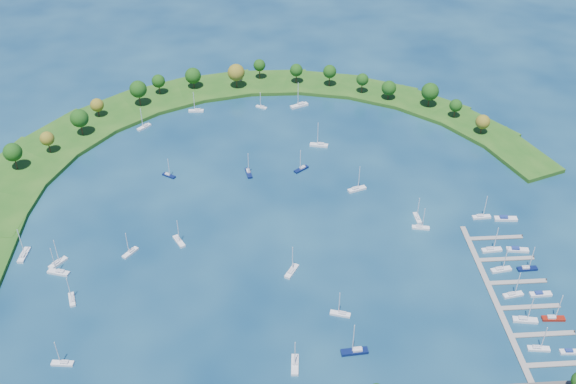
{
  "coord_description": "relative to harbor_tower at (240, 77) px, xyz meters",
  "views": [
    {
      "loc": [
        -10.9,
        -232.87,
        179.25
      ],
      "look_at": [
        5.0,
        5.0,
        4.0
      ],
      "focal_mm": 41.27,
      "sensor_mm": 36.0,
      "label": 1
    }
  ],
  "objects": [
    {
      "name": "moored_boat_8",
      "position": [
        -72.17,
        -157.51,
        -3.4
      ],
      "size": [
        9.08,
        4.91,
        12.85
      ],
      "rotation": [
        0.0,
        0.0,
        2.84
      ],
      "color": "white",
      "rests_on": "ground"
    },
    {
      "name": "moored_boat_16",
      "position": [
        -61.41,
        -202.71,
        -3.45
      ],
      "size": [
        7.7,
        2.99,
        11.03
      ],
      "rotation": [
        0.0,
        0.0,
        3.02
      ],
      "color": "white",
      "rests_on": "ground"
    },
    {
      "name": "moored_boat_17",
      "position": [
        37.74,
        -204.33,
        -3.37
      ],
      "size": [
        9.6,
        3.31,
        13.87
      ],
      "rotation": [
        0.0,
        0.0,
        3.21
      ],
      "color": "#0B1645",
      "rests_on": "ground"
    },
    {
      "name": "moored_boat_1",
      "position": [
        -73.68,
        -151.88,
        -3.43
      ],
      "size": [
        6.93,
        7.66,
        11.9
      ],
      "rotation": [
        0.0,
        0.0,
        0.88
      ],
      "color": "white",
      "rests_on": "ground"
    },
    {
      "name": "harbor_tower",
      "position": [
        0.0,
        0.0,
        0.0
      ],
      "size": [
        2.6,
        2.6,
        4.56
      ],
      "color": "gray",
      "rests_on": "breakwater"
    },
    {
      "name": "moored_boat_0",
      "position": [
        -64.13,
        -172.73,
        -3.46
      ],
      "size": [
        4.05,
        7.58,
        10.73
      ],
      "rotation": [
        0.0,
        0.0,
        1.86
      ],
      "color": "white",
      "rests_on": "ground"
    },
    {
      "name": "docked_boat_1",
      "position": [
        111.7,
        -209.35,
        -3.77
      ],
      "size": [
        7.61,
        2.54,
        1.53
      ],
      "rotation": [
        0.0,
        0.0,
        -0.06
      ],
      "color": "white",
      "rests_on": "ground"
    },
    {
      "name": "moored_boat_10",
      "position": [
        75.65,
        -139.56,
        -3.46
      ],
      "size": [
        7.64,
        3.46,
        10.84
      ],
      "rotation": [
        0.0,
        0.0,
        -0.2
      ],
      "color": "white",
      "rests_on": "ground"
    },
    {
      "name": "moored_boat_19",
      "position": [
        32.75,
        -30.0,
        -3.33
      ],
      "size": [
        10.47,
        6.75,
        14.98
      ],
      "rotation": [
        0.0,
        0.0,
        3.56
      ],
      "color": "white",
      "rests_on": "ground"
    },
    {
      "name": "moored_boat_7",
      "position": [
        75.71,
        -133.07,
        -3.46
      ],
      "size": [
        2.42,
        7.44,
        10.8
      ],
      "rotation": [
        0.0,
        0.0,
        1.62
      ],
      "color": "white",
      "rests_on": "ground"
    },
    {
      "name": "ground",
      "position": [
        15.71,
        -120.05,
        -4.33
      ],
      "size": [
        700.0,
        700.0,
        0.0
      ],
      "primitive_type": "plane",
      "color": "#082748",
      "rests_on": "ground"
    },
    {
      "name": "breakwater",
      "position": [
        -30.61,
        -71.33,
        -3.34
      ],
      "size": [
        286.74,
        247.64,
        2.0
      ],
      "color": "#1C5316",
      "rests_on": "ground"
    },
    {
      "name": "docked_boat_9",
      "position": [
        111.68,
        -156.37,
        -3.67
      ],
      "size": [
        9.17,
        3.79,
        1.81
      ],
      "rotation": [
        0.0,
        0.0,
        -0.15
      ],
      "color": "white",
      "rests_on": "ground"
    },
    {
      "name": "moored_boat_4",
      "position": [
        -50.84,
        -47.53,
        -3.43
      ],
      "size": [
        7.28,
        7.5,
        12.01
      ],
      "rotation": [
        0.0,
        0.0,
        3.95
      ],
      "color": "white",
      "rests_on": "ground"
    },
    {
      "name": "moored_boat_14",
      "position": [
        -34.33,
        -93.38,
        -3.48
      ],
      "size": [
        6.76,
        5.42,
        10.07
      ],
      "rotation": [
        0.0,
        0.0,
        5.69
      ],
      "color": "#0B1645",
      "rests_on": "ground"
    },
    {
      "name": "docked_boat_3",
      "position": [
        111.73,
        -193.99,
        -3.42
      ],
      "size": [
        8.42,
        2.88,
        12.17
      ],
      "rotation": [
        0.0,
        0.0,
        -0.07
      ],
      "color": "maroon",
      "rests_on": "ground"
    },
    {
      "name": "docked_boat_6",
      "position": [
        101.23,
        -167.49,
        -3.42
      ],
      "size": [
        8.52,
        3.52,
        12.15
      ],
      "rotation": [
        0.0,
        0.0,
        0.15
      ],
      "color": "white",
      "rests_on": "ground"
    },
    {
      "name": "docked_boat_2",
      "position": [
        101.22,
        -194.05,
        -3.4
      ],
      "size": [
        9.13,
        3.86,
        13.01
      ],
      "rotation": [
        0.0,
        0.0,
        -0.16
      ],
      "color": "white",
      "rests_on": "ground"
    },
    {
      "name": "moored_boat_9",
      "position": [
        -45.63,
        -147.46,
        -3.45
      ],
      "size": [
        6.29,
        7.26,
        11.1
      ],
      "rotation": [
        0.0,
        0.0,
        4.05
      ],
      "color": "white",
      "rests_on": "ground"
    },
    {
      "name": "moored_boat_15",
      "position": [
        39.38,
        -71.51,
        -3.38
      ],
      "size": [
        9.49,
        4.68,
        13.45
      ],
      "rotation": [
        0.0,
        0.0,
        2.9
      ],
      "color": "white",
      "rests_on": "ground"
    },
    {
      "name": "docked_boat_5",
      "position": [
        111.69,
        -181.66,
        -3.71
      ],
      "size": [
        8.32,
        2.36,
        1.69
      ],
      "rotation": [
        0.0,
        0.0,
        0.0
      ],
      "color": "white",
      "rests_on": "ground"
    },
    {
      "name": "moored_boat_11",
      "position": [
        3.33,
        -93.83,
        -3.43
      ],
      "size": [
        3.65,
        8.44,
        12.01
      ],
      "rotation": [
        0.0,
        0.0,
        4.88
      ],
      "color": "#0B1645",
      "rests_on": "ground"
    },
    {
      "name": "moored_boat_6",
      "position": [
        -26.42,
        -141.74,
        -3.43
      ],
      "size": [
        5.84,
        8.29,
        12.01
      ],
      "rotation": [
        0.0,
        0.0,
        5.2
      ],
      "color": "white",
      "rests_on": "ground"
    },
    {
      "name": "breakwater_trees",
      "position": [
        0.04,
        -32.62,
        6.26
      ],
      "size": [
        237.6,
        94.74,
        14.64
      ],
      "color": "#382314",
      "rests_on": "breakwater"
    },
    {
      "name": "moored_boat_2",
      "position": [
        18.93,
        -162.94,
        -3.41
      ],
      "size": [
        6.34,
        8.55,
        12.51
      ],
      "rotation": [
        0.0,
        0.0,
        1.04
      ],
      "color": "white",
      "rests_on": "ground"
    },
    {
      "name": "docked_boat_8",
      "position": [
        101.23,
        -155.7,
        -3.42
      ],
      "size": [
        8.46,
        2.88,
        12.24
      ],
      "rotation": [
        0.0,
        0.0,
        0.07
      ],
      "color": "white",
      "rests_on": "ground"
    },
    {
      "name": "moored_boat_21",
      "position": [
        35.12,
        -186.59,
        -3.45
      ],
      "size": [
        7.79,
        4.24,
        11.03
      ],
      "rotation": [
        0.0,
        0.0,
        2.84
      ],
      "color": "white",
      "rests_on": "ground"
    },
    {
      "name": "docked_boat_4",
      "position": [
        101.24,
        -181.3,
        -3.44
      ],
      "size": [
        8.07,
        3.41,
        11.5
      ],
      "rotation": [
        0.0,
        0.0,
        0.16
      ],
      "color": "white",
      "rests_on": "ground"
    },
    {
      "name": "dock_system",
      "position": [
        101.01,
        -181.05,
        -3.98
      ],
      "size": [
        24.28,
        82.0,
        1.6
      ],
      "color": "gray",
      "rests_on": "ground"
    },
    {
      "name": "moored_boat_5",
      "position": [
        52.68,
        -110.32,
        -3.4
      ],
      "size": [
        9.04,
        5.27,
        12.83
      ],
      "rotation": [
        0.0,
        0.0,
        6.63
      ],
      "color": "white",
      "rests_on": "ground"
    },
    {
      "name": "docked_boat_7",
      "position": [
        111.74,
        -167.56,
        -3.44
      ],
      "size": [
        8.0,
        2.46,
        11.67
      ],
      "rotation": [
        0.0,
        0.0,
        0.03
      ],
      "color": "#0B1645",
      "rests_on": "ground"
    },
    {
      "name": "moored_boat_18",
      "position": [
        -88.33,
        -146.34,
        -3.39
      ],
      "size": [
        3.43,
        9.25,
        13.29
      ],
      "rotation": [
        0.0,
        0.0,
        1.47
      ],
      "color": "white",
      "rests_on": "ground"
    },
    {
      "name": "moored_boat_3",
      "position": [
        28.65,
        -92.24,
        -3.44
      ],
      "size": [
        7.59,
        6.61,
        11.62
      ],
      "rotation": [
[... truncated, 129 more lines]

